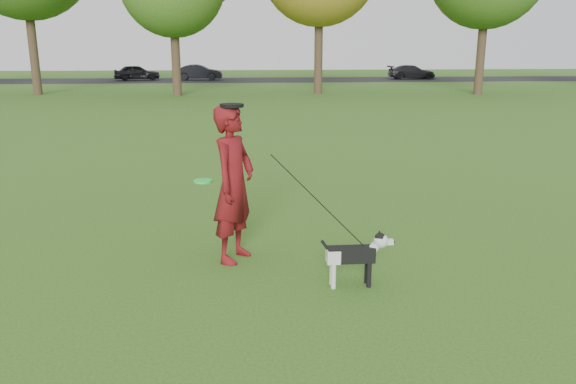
{
  "coord_description": "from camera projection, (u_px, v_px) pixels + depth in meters",
  "views": [
    {
      "loc": [
        -0.58,
        -6.4,
        2.66
      ],
      "look_at": [
        -0.02,
        0.16,
        0.95
      ],
      "focal_mm": 35.0,
      "sensor_mm": 36.0,
      "label": 1
    }
  ],
  "objects": [
    {
      "name": "ground",
      "position": [
        291.0,
        270.0,
        6.89
      ],
      "size": [
        120.0,
        120.0,
        0.0
      ],
      "primitive_type": "plane",
      "color": "#285116",
      "rests_on": "ground"
    },
    {
      "name": "road",
      "position": [
        246.0,
        80.0,
        45.45
      ],
      "size": [
        120.0,
        7.0,
        0.02
      ],
      "primitive_type": "cube",
      "color": "black",
      "rests_on": "ground"
    },
    {
      "name": "man",
      "position": [
        234.0,
        184.0,
        7.0
      ],
      "size": [
        0.75,
        0.86,
        1.98
      ],
      "primitive_type": "imported",
      "rotation": [
        0.0,
        0.0,
        1.1
      ],
      "color": "#5C0D0F",
      "rests_on": "ground"
    },
    {
      "name": "dog",
      "position": [
        357.0,
        253.0,
        6.35
      ],
      "size": [
        0.85,
        0.17,
        0.65
      ],
      "color": "black",
      "rests_on": "ground"
    },
    {
      "name": "car_left",
      "position": [
        137.0,
        73.0,
        44.58
      ],
      "size": [
        3.81,
        2.24,
        1.22
      ],
      "primitive_type": "imported",
      "rotation": [
        0.0,
        0.0,
        1.81
      ],
      "color": "black",
      "rests_on": "road"
    },
    {
      "name": "car_mid",
      "position": [
        199.0,
        72.0,
        44.98
      ],
      "size": [
        3.76,
        1.44,
        1.22
      ],
      "primitive_type": "imported",
      "rotation": [
        0.0,
        0.0,
        1.53
      ],
      "color": "black",
      "rests_on": "road"
    },
    {
      "name": "car_right",
      "position": [
        412.0,
        72.0,
        46.44
      ],
      "size": [
        3.91,
        1.6,
        1.13
      ],
      "primitive_type": "imported",
      "rotation": [
        0.0,
        0.0,
        1.57
      ],
      "color": "#242228",
      "rests_on": "road"
    },
    {
      "name": "man_held_items",
      "position": [
        317.0,
        200.0,
        6.62
      ],
      "size": [
        1.99,
        1.1,
        1.56
      ],
      "color": "#1CE03C",
      "rests_on": "ground"
    }
  ]
}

